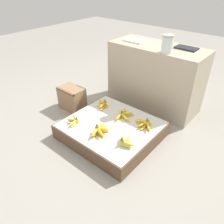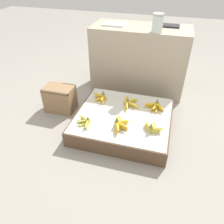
{
  "view_description": "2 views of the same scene",
  "coord_description": "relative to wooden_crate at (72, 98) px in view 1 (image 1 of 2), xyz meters",
  "views": [
    {
      "loc": [
        1.18,
        -1.39,
        1.5
      ],
      "look_at": [
        -0.11,
        0.14,
        0.19
      ],
      "focal_mm": 35.0,
      "sensor_mm": 36.0,
      "label": 1
    },
    {
      "loc": [
        0.36,
        -1.67,
        1.45
      ],
      "look_at": [
        -0.12,
        0.0,
        0.16
      ],
      "focal_mm": 35.0,
      "sensor_mm": 36.0,
      "label": 2
    }
  ],
  "objects": [
    {
      "name": "back_vendor_table",
      "position": [
        0.73,
        0.74,
        0.24
      ],
      "size": [
        1.12,
        0.48,
        0.77
      ],
      "color": "tan",
      "rests_on": "ground_plane"
    },
    {
      "name": "ground_plane",
      "position": [
        0.75,
        -0.11,
        -0.14
      ],
      "size": [
        10.0,
        10.0,
        0.0
      ],
      "primitive_type": "plane",
      "color": "gray"
    },
    {
      "name": "display_platform",
      "position": [
        0.75,
        -0.11,
        -0.06
      ],
      "size": [
        0.92,
        0.84,
        0.16
      ],
      "color": "brown",
      "rests_on": "ground_plane"
    },
    {
      "name": "foam_tray_white",
      "position": [
        0.42,
        0.71,
        0.64
      ],
      "size": [
        0.25,
        0.15,
        0.02
      ],
      "color": "white",
      "rests_on": "back_vendor_table"
    },
    {
      "name": "banana_bunch_front_midleft",
      "position": [
        0.75,
        -0.31,
        0.05
      ],
      "size": [
        0.15,
        0.24,
        0.11
      ],
      "color": "gold",
      "rests_on": "display_platform"
    },
    {
      "name": "banana_bunch_middle_midright",
      "position": [
        1.03,
        0.07,
        0.05
      ],
      "size": [
        0.22,
        0.18,
        0.1
      ],
      "color": "gold",
      "rests_on": "display_platform"
    },
    {
      "name": "banana_bunch_front_midright",
      "position": [
        1.04,
        -0.28,
        0.05
      ],
      "size": [
        0.19,
        0.13,
        0.1
      ],
      "color": "#DBCC4C",
      "rests_on": "display_platform"
    },
    {
      "name": "banana_bunch_front_left",
      "position": [
        0.44,
        -0.35,
        0.04
      ],
      "size": [
        0.15,
        0.18,
        0.08
      ],
      "color": "gold",
      "rests_on": "display_platform"
    },
    {
      "name": "glass_jar",
      "position": [
        0.92,
        0.56,
        0.72
      ],
      "size": [
        0.12,
        0.12,
        0.18
      ],
      "color": "silver",
      "rests_on": "back_vendor_table"
    },
    {
      "name": "banana_bunch_middle_midleft",
      "position": [
        0.76,
        0.06,
        0.04
      ],
      "size": [
        0.19,
        0.25,
        0.09
      ],
      "color": "gold",
      "rests_on": "display_platform"
    },
    {
      "name": "banana_bunch_middle_left",
      "position": [
        0.46,
        0.08,
        0.05
      ],
      "size": [
        0.16,
        0.16,
        0.11
      ],
      "color": "gold",
      "rests_on": "display_platform"
    },
    {
      "name": "wooden_crate",
      "position": [
        0.0,
        0.0,
        0.0
      ],
      "size": [
        0.31,
        0.22,
        0.28
      ],
      "color": "#997551",
      "rests_on": "ground_plane"
    },
    {
      "name": "foam_tray_dark",
      "position": [
        1.02,
        0.83,
        0.64
      ],
      "size": [
        0.24,
        0.14,
        0.02
      ],
      "color": "#232328",
      "rests_on": "back_vendor_table"
    }
  ]
}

